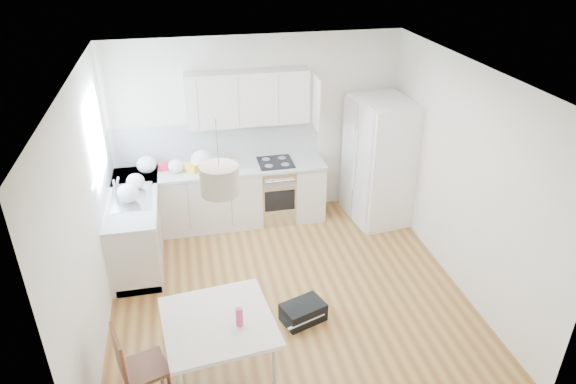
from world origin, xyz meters
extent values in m
plane|color=brown|center=(0.00, 0.00, 0.00)|extent=(4.20, 4.20, 0.00)
plane|color=white|center=(0.00, 0.00, 2.70)|extent=(4.20, 4.20, 0.00)
plane|color=silver|center=(0.00, 2.10, 1.35)|extent=(4.20, 0.00, 4.20)
plane|color=silver|center=(-2.10, 0.00, 1.35)|extent=(0.00, 4.20, 4.20)
plane|color=silver|center=(2.10, 0.00, 1.35)|extent=(0.00, 4.20, 4.20)
cube|color=#BFE0F9|center=(-2.09, 1.15, 1.75)|extent=(0.02, 1.00, 1.00)
cube|color=beige|center=(-0.60, 1.80, 0.44)|extent=(3.00, 0.60, 0.88)
cube|color=beige|center=(-1.80, 1.20, 0.44)|extent=(0.60, 1.80, 0.88)
cube|color=#A8ABAD|center=(-0.60, 1.80, 0.90)|extent=(3.02, 0.64, 0.04)
cube|color=#A8ABAD|center=(-1.80, 1.20, 0.90)|extent=(0.64, 1.82, 0.04)
cube|color=white|center=(-0.60, 2.09, 1.21)|extent=(3.00, 0.01, 0.58)
cube|color=white|center=(-2.09, 1.20, 1.21)|extent=(0.01, 1.80, 0.58)
cube|color=beige|center=(-0.15, 1.94, 1.88)|extent=(1.70, 0.32, 0.75)
cube|color=beige|center=(-0.92, -1.23, 0.76)|extent=(1.10, 1.10, 0.04)
cylinder|color=beige|center=(-0.46, -1.60, 0.37)|extent=(0.05, 0.05, 0.74)
cylinder|color=beige|center=(-1.38, -0.86, 0.37)|extent=(0.05, 0.05, 0.74)
cylinder|color=beige|center=(-0.55, -0.76, 0.37)|extent=(0.05, 0.05, 0.74)
cylinder|color=#D93C74|center=(-0.73, -1.33, 0.90)|extent=(0.07, 0.07, 0.23)
cube|color=black|center=(0.07, -0.53, 0.11)|extent=(0.55, 0.45, 0.22)
cylinder|color=beige|center=(-0.81, -1.15, 2.18)|extent=(0.40, 0.40, 0.25)
ellipsoid|color=white|center=(-1.62, 1.85, 1.04)|extent=(0.27, 0.23, 0.24)
ellipsoid|color=white|center=(-1.22, 1.77, 1.02)|extent=(0.21, 0.18, 0.19)
ellipsoid|color=white|center=(-0.85, 1.81, 1.06)|extent=(0.31, 0.27, 0.28)
ellipsoid|color=white|center=(-1.74, 1.38, 1.03)|extent=(0.24, 0.20, 0.21)
ellipsoid|color=white|center=(-1.82, 1.02, 1.04)|extent=(0.27, 0.23, 0.24)
cube|color=orange|center=(-0.50, 1.80, 0.97)|extent=(0.19, 0.17, 0.11)
cube|color=gold|center=(-1.01, 1.74, 0.98)|extent=(0.20, 0.19, 0.12)
cube|color=#B4162C|center=(-1.39, 1.89, 0.97)|extent=(0.16, 0.11, 0.10)
camera|label=1|loc=(-1.04, -4.90, 4.03)|focal=32.00mm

